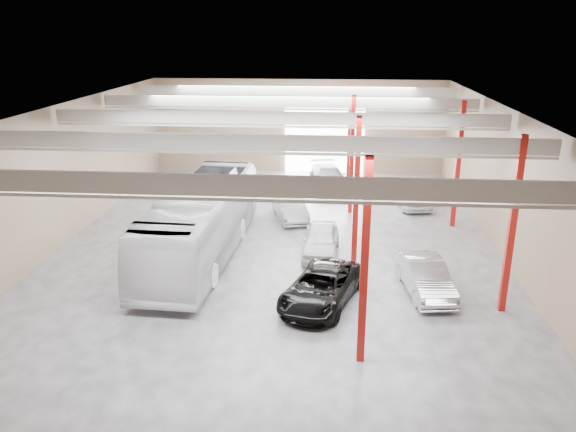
# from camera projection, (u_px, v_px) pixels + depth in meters

# --- Properties ---
(depot_shell) EXTENTS (22.12, 32.12, 7.06)m
(depot_shell) POSITION_uv_depth(u_px,v_px,m) (281.00, 149.00, 27.47)
(depot_shell) COLOR #414045
(depot_shell) RESTS_ON ground
(coach_bus) EXTENTS (3.57, 12.98, 3.58)m
(coach_bus) POSITION_uv_depth(u_px,v_px,m) (202.00, 221.00, 26.91)
(coach_bus) COLOR silver
(coach_bus) RESTS_ON ground
(black_sedan) EXTENTS (3.76, 5.56, 1.42)m
(black_sedan) POSITION_uv_depth(u_px,v_px,m) (321.00, 287.00, 22.53)
(black_sedan) COLOR black
(black_sedan) RESTS_ON ground
(car_row_a) EXTENTS (1.88, 4.32, 1.45)m
(car_row_a) POSITION_uv_depth(u_px,v_px,m) (321.00, 240.00, 27.45)
(car_row_a) COLOR silver
(car_row_a) RESTS_ON ground
(car_row_b) EXTENTS (2.63, 4.49, 1.40)m
(car_row_b) POSITION_uv_depth(u_px,v_px,m) (290.00, 207.00, 32.62)
(car_row_b) COLOR #9F9EA3
(car_row_b) RESTS_ON ground
(car_row_c) EXTENTS (3.13, 5.49, 1.50)m
(car_row_c) POSITION_uv_depth(u_px,v_px,m) (329.00, 177.00, 39.04)
(car_row_c) COLOR slate
(car_row_c) RESTS_ON ground
(car_right_near) EXTENTS (2.15, 4.60, 1.46)m
(car_right_near) POSITION_uv_depth(u_px,v_px,m) (425.00, 277.00, 23.43)
(car_right_near) COLOR #9D9DA1
(car_right_near) RESTS_ON ground
(car_right_far) EXTENTS (2.58, 4.81, 1.56)m
(car_right_far) POSITION_uv_depth(u_px,v_px,m) (410.00, 193.00, 35.09)
(car_right_far) COLOR silver
(car_right_far) RESTS_ON ground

